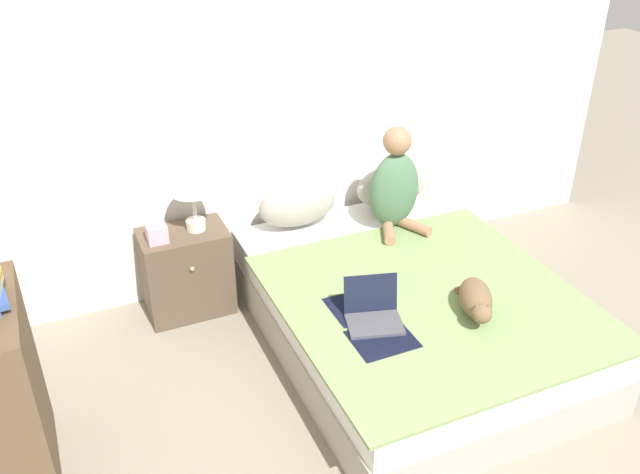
{
  "coord_description": "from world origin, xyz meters",
  "views": [
    {
      "loc": [
        -1.53,
        -0.69,
        2.66
      ],
      "look_at": [
        -0.23,
        2.26,
        0.8
      ],
      "focal_mm": 38.0,
      "sensor_mm": 36.0,
      "label": 1
    }
  ],
  "objects_px": {
    "bed": "(409,312)",
    "pillow_near": "(297,205)",
    "person_sitting": "(395,185)",
    "cat_tabby": "(476,300)",
    "pillow_far": "(392,186)",
    "laptop_open": "(373,313)",
    "nightstand": "(187,272)",
    "tissue_box": "(157,233)",
    "table_lamp": "(192,182)",
    "bookshelf": "(9,394)"
  },
  "relations": [
    {
      "from": "bed",
      "to": "tissue_box",
      "type": "height_order",
      "value": "tissue_box"
    },
    {
      "from": "bed",
      "to": "laptop_open",
      "type": "bearing_deg",
      "value": -146.96
    },
    {
      "from": "cat_tabby",
      "to": "tissue_box",
      "type": "xyz_separation_m",
      "value": [
        -1.45,
        1.25,
        0.1
      ]
    },
    {
      "from": "bed",
      "to": "pillow_near",
      "type": "bearing_deg",
      "value": 111.63
    },
    {
      "from": "nightstand",
      "to": "bed",
      "type": "bearing_deg",
      "value": -37.53
    },
    {
      "from": "person_sitting",
      "to": "tissue_box",
      "type": "xyz_separation_m",
      "value": [
        -1.52,
        0.2,
        -0.11
      ]
    },
    {
      "from": "person_sitting",
      "to": "tissue_box",
      "type": "bearing_deg",
      "value": 172.44
    },
    {
      "from": "table_lamp",
      "to": "cat_tabby",
      "type": "bearing_deg",
      "value": -47.34
    },
    {
      "from": "bed",
      "to": "nightstand",
      "type": "height_order",
      "value": "nightstand"
    },
    {
      "from": "pillow_near",
      "to": "tissue_box",
      "type": "distance_m",
      "value": 0.95
    },
    {
      "from": "table_lamp",
      "to": "nightstand",
      "type": "bearing_deg",
      "value": -178.04
    },
    {
      "from": "bed",
      "to": "cat_tabby",
      "type": "relative_size",
      "value": 4.93
    },
    {
      "from": "bed",
      "to": "person_sitting",
      "type": "xyz_separation_m",
      "value": [
        0.22,
        0.63,
        0.53
      ]
    },
    {
      "from": "bed",
      "to": "pillow_near",
      "type": "distance_m",
      "value": 1.04
    },
    {
      "from": "pillow_far",
      "to": "laptop_open",
      "type": "relative_size",
      "value": 1.53
    },
    {
      "from": "bookshelf",
      "to": "pillow_near",
      "type": "bearing_deg",
      "value": 29.19
    },
    {
      "from": "cat_tabby",
      "to": "tissue_box",
      "type": "distance_m",
      "value": 1.92
    },
    {
      "from": "person_sitting",
      "to": "pillow_far",
      "type": "bearing_deg",
      "value": 63.35
    },
    {
      "from": "person_sitting",
      "to": "laptop_open",
      "type": "distance_m",
      "value": 1.1
    },
    {
      "from": "pillow_far",
      "to": "tissue_box",
      "type": "height_order",
      "value": "pillow_far"
    },
    {
      "from": "bed",
      "to": "pillow_far",
      "type": "relative_size",
      "value": 3.92
    },
    {
      "from": "pillow_far",
      "to": "cat_tabby",
      "type": "bearing_deg",
      "value": -99.14
    },
    {
      "from": "nightstand",
      "to": "tissue_box",
      "type": "relative_size",
      "value": 4.17
    },
    {
      "from": "pillow_far",
      "to": "tissue_box",
      "type": "relative_size",
      "value": 3.83
    },
    {
      "from": "pillow_far",
      "to": "bookshelf",
      "type": "bearing_deg",
      "value": -158.1
    },
    {
      "from": "pillow_near",
      "to": "bookshelf",
      "type": "xyz_separation_m",
      "value": [
        -1.84,
        -1.03,
        -0.11
      ]
    },
    {
      "from": "pillow_far",
      "to": "bookshelf",
      "type": "distance_m",
      "value": 2.76
    },
    {
      "from": "pillow_near",
      "to": "cat_tabby",
      "type": "distance_m",
      "value": 1.42
    },
    {
      "from": "cat_tabby",
      "to": "pillow_far",
      "type": "bearing_deg",
      "value": -163.55
    },
    {
      "from": "cat_tabby",
      "to": "tissue_box",
      "type": "bearing_deg",
      "value": -105.12
    },
    {
      "from": "bed",
      "to": "table_lamp",
      "type": "height_order",
      "value": "table_lamp"
    },
    {
      "from": "person_sitting",
      "to": "bookshelf",
      "type": "xyz_separation_m",
      "value": [
        -2.42,
        -0.75,
        -0.26
      ]
    },
    {
      "from": "pillow_far",
      "to": "laptop_open",
      "type": "height_order",
      "value": "pillow_far"
    },
    {
      "from": "bookshelf",
      "to": "bed",
      "type": "bearing_deg",
      "value": 3.24
    },
    {
      "from": "pillow_near",
      "to": "table_lamp",
      "type": "height_order",
      "value": "table_lamp"
    },
    {
      "from": "pillow_far",
      "to": "cat_tabby",
      "type": "xyz_separation_m",
      "value": [
        -0.21,
        -1.32,
        -0.06
      ]
    },
    {
      "from": "pillow_far",
      "to": "tissue_box",
      "type": "bearing_deg",
      "value": -177.42
    },
    {
      "from": "cat_tabby",
      "to": "person_sitting",
      "type": "bearing_deg",
      "value": -158.44
    },
    {
      "from": "laptop_open",
      "to": "table_lamp",
      "type": "height_order",
      "value": "table_lamp"
    },
    {
      "from": "laptop_open",
      "to": "nightstand",
      "type": "bearing_deg",
      "value": 139.2
    },
    {
      "from": "bed",
      "to": "laptop_open",
      "type": "distance_m",
      "value": 0.54
    },
    {
      "from": "nightstand",
      "to": "tissue_box",
      "type": "distance_m",
      "value": 0.39
    },
    {
      "from": "cat_tabby",
      "to": "tissue_box",
      "type": "relative_size",
      "value": 3.05
    },
    {
      "from": "cat_tabby",
      "to": "laptop_open",
      "type": "relative_size",
      "value": 1.22
    },
    {
      "from": "person_sitting",
      "to": "nightstand",
      "type": "xyz_separation_m",
      "value": [
        -1.36,
        0.25,
        -0.46
      ]
    },
    {
      "from": "cat_tabby",
      "to": "bookshelf",
      "type": "distance_m",
      "value": 2.36
    },
    {
      "from": "nightstand",
      "to": "person_sitting",
      "type": "bearing_deg",
      "value": -10.44
    },
    {
      "from": "pillow_near",
      "to": "table_lamp",
      "type": "xyz_separation_m",
      "value": [
        -0.69,
        -0.02,
        0.3
      ]
    },
    {
      "from": "bed",
      "to": "pillow_far",
      "type": "height_order",
      "value": "pillow_far"
    },
    {
      "from": "pillow_near",
      "to": "pillow_far",
      "type": "bearing_deg",
      "value": 0.0
    }
  ]
}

